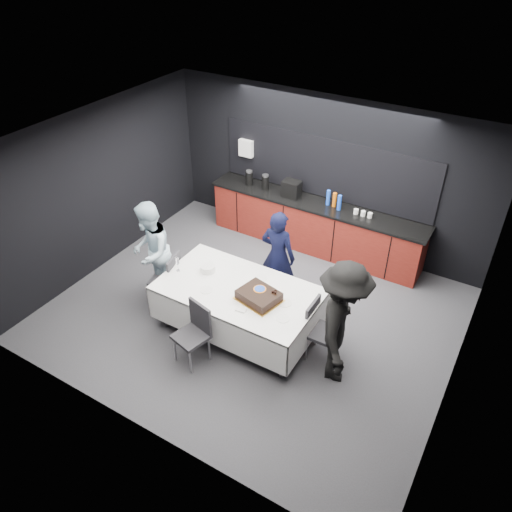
% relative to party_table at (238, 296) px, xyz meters
% --- Properties ---
extents(ground, '(6.00, 6.00, 0.00)m').
position_rel_party_table_xyz_m(ground, '(0.00, 0.40, -0.64)').
color(ground, '#424247').
rests_on(ground, ground).
extents(room_shell, '(6.04, 5.04, 2.82)m').
position_rel_party_table_xyz_m(room_shell, '(0.00, 0.40, 1.22)').
color(room_shell, white).
rests_on(room_shell, ground).
extents(kitchenette, '(4.10, 0.64, 2.05)m').
position_rel_party_table_xyz_m(kitchenette, '(-0.02, 2.62, -0.10)').
color(kitchenette, '#61150F').
rests_on(kitchenette, ground).
extents(party_table, '(2.32, 1.32, 0.78)m').
position_rel_party_table_xyz_m(party_table, '(0.00, 0.00, 0.00)').
color(party_table, '#99999E').
rests_on(party_table, ground).
extents(cake_assembly, '(0.67, 0.59, 0.18)m').
position_rel_party_table_xyz_m(cake_assembly, '(0.38, -0.06, 0.21)').
color(cake_assembly, gold).
rests_on(cake_assembly, party_table).
extents(plate_stack, '(0.22, 0.22, 0.10)m').
position_rel_party_table_xyz_m(plate_stack, '(-0.62, 0.12, 0.19)').
color(plate_stack, white).
rests_on(plate_stack, party_table).
extents(loose_plate_near, '(0.18, 0.18, 0.01)m').
position_rel_party_table_xyz_m(loose_plate_near, '(-0.38, -0.27, 0.14)').
color(loose_plate_near, white).
rests_on(loose_plate_near, party_table).
extents(loose_plate_right_a, '(0.20, 0.20, 0.01)m').
position_rel_party_table_xyz_m(loose_plate_right_a, '(0.73, 0.06, 0.14)').
color(loose_plate_right_a, white).
rests_on(loose_plate_right_a, party_table).
extents(loose_plate_right_b, '(0.18, 0.18, 0.01)m').
position_rel_party_table_xyz_m(loose_plate_right_b, '(0.86, -0.23, 0.14)').
color(loose_plate_right_b, white).
rests_on(loose_plate_right_b, party_table).
extents(loose_plate_far, '(0.18, 0.18, 0.01)m').
position_rel_party_table_xyz_m(loose_plate_far, '(0.16, 0.38, 0.14)').
color(loose_plate_far, white).
rests_on(loose_plate_far, party_table).
extents(fork_pile, '(0.15, 0.10, 0.02)m').
position_rel_party_table_xyz_m(fork_pile, '(0.28, -0.38, 0.15)').
color(fork_pile, white).
rests_on(fork_pile, party_table).
extents(champagne_flute, '(0.06, 0.06, 0.22)m').
position_rel_party_table_xyz_m(champagne_flute, '(-1.01, -0.09, 0.30)').
color(champagne_flute, white).
rests_on(champagne_flute, party_table).
extents(chair_left, '(0.50, 0.50, 0.92)m').
position_rel_party_table_xyz_m(chair_left, '(-1.27, -0.04, -0.11)').
color(chair_left, '#29292D').
rests_on(chair_left, ground).
extents(chair_right, '(0.42, 0.42, 0.92)m').
position_rel_party_table_xyz_m(chair_right, '(1.24, 0.12, -0.11)').
color(chair_right, '#29292D').
rests_on(chair_right, ground).
extents(chair_near, '(0.51, 0.51, 0.92)m').
position_rel_party_table_xyz_m(chair_near, '(-0.20, -0.80, -0.11)').
color(chair_near, '#29292D').
rests_on(chair_near, ground).
extents(person_center, '(0.59, 0.39, 1.58)m').
position_rel_party_table_xyz_m(person_center, '(0.11, 0.99, 0.15)').
color(person_center, black).
rests_on(person_center, ground).
extents(person_left, '(0.95, 1.02, 1.68)m').
position_rel_party_table_xyz_m(person_left, '(-1.64, 0.01, 0.20)').
color(person_left, silver).
rests_on(person_left, ground).
extents(person_right, '(0.99, 1.32, 1.82)m').
position_rel_party_table_xyz_m(person_right, '(1.61, -0.05, 0.27)').
color(person_right, black).
rests_on(person_right, ground).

